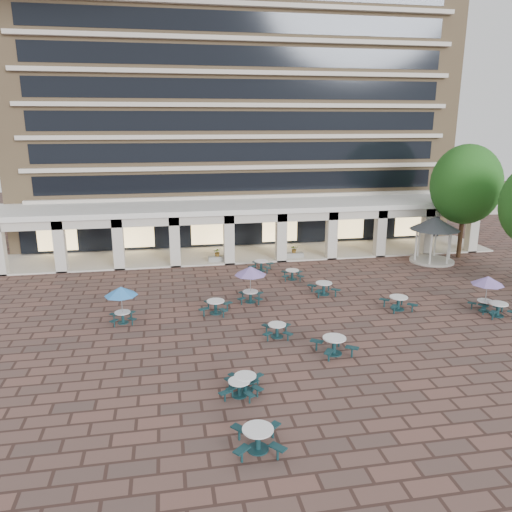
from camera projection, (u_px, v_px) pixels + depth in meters
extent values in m
plane|color=brown|center=(294.00, 320.00, 28.36)|extent=(120.00, 120.00, 0.00)
cube|color=#977A55|center=(232.00, 121.00, 49.72)|extent=(40.00, 15.00, 22.00)
cube|color=beige|center=(244.00, 197.00, 44.05)|extent=(36.80, 0.50, 0.35)
cube|color=black|center=(244.00, 182.00, 43.93)|extent=(35.20, 0.05, 1.60)
cube|color=beige|center=(244.00, 167.00, 43.38)|extent=(36.80, 0.50, 0.35)
cube|color=black|center=(244.00, 152.00, 43.26)|extent=(35.20, 0.05, 1.60)
cube|color=beige|center=(244.00, 137.00, 42.70)|extent=(36.80, 0.50, 0.35)
cube|color=black|center=(244.00, 121.00, 42.58)|extent=(35.20, 0.05, 1.60)
cube|color=beige|center=(244.00, 105.00, 42.02)|extent=(36.80, 0.50, 0.35)
cube|color=black|center=(243.00, 89.00, 41.90)|extent=(35.20, 0.05, 1.60)
cube|color=beige|center=(244.00, 72.00, 41.34)|extent=(36.80, 0.50, 0.35)
cube|color=black|center=(243.00, 56.00, 41.22)|extent=(35.20, 0.05, 1.60)
cube|color=beige|center=(244.00, 38.00, 40.67)|extent=(36.80, 0.50, 0.35)
cube|color=black|center=(243.00, 22.00, 40.55)|extent=(35.20, 0.05, 1.60)
cube|color=beige|center=(243.00, 4.00, 39.99)|extent=(36.80, 0.50, 0.35)
cube|color=white|center=(250.00, 205.00, 41.52)|extent=(42.00, 6.60, 0.40)
cube|color=beige|center=(256.00, 217.00, 38.93)|extent=(42.00, 0.30, 0.90)
cube|color=black|center=(245.00, 227.00, 44.71)|extent=(38.00, 0.15, 3.20)
cube|color=beige|center=(250.00, 253.00, 42.60)|extent=(42.00, 6.00, 0.12)
cube|color=beige|center=(60.00, 246.00, 37.07)|extent=(0.80, 0.80, 4.00)
cube|color=beige|center=(118.00, 244.00, 37.80)|extent=(0.80, 0.80, 4.00)
cube|color=beige|center=(175.00, 241.00, 38.53)|extent=(0.80, 0.80, 4.00)
cube|color=beige|center=(229.00, 239.00, 39.26)|extent=(0.80, 0.80, 4.00)
cube|color=beige|center=(281.00, 237.00, 39.99)|extent=(0.80, 0.80, 4.00)
cube|color=beige|center=(331.00, 235.00, 40.72)|extent=(0.80, 0.80, 4.00)
cube|color=beige|center=(380.00, 233.00, 41.44)|extent=(0.80, 0.80, 4.00)
cube|color=beige|center=(427.00, 231.00, 42.17)|extent=(0.80, 0.80, 4.00)
cube|color=beige|center=(472.00, 229.00, 42.90)|extent=(0.80, 0.80, 4.00)
cube|color=#FFD88C|center=(57.00, 237.00, 41.86)|extent=(3.20, 0.08, 2.40)
cube|color=#FFD88C|center=(135.00, 234.00, 42.96)|extent=(3.20, 0.08, 2.40)
cube|color=#FFD88C|center=(209.00, 231.00, 44.07)|extent=(3.20, 0.08, 2.40)
cube|color=#FFD88C|center=(280.00, 228.00, 45.17)|extent=(3.20, 0.08, 2.40)
cube|color=#FFD88C|center=(347.00, 226.00, 46.28)|extent=(3.20, 0.08, 2.40)
cube|color=#FFD88C|center=(411.00, 223.00, 47.38)|extent=(3.20, 0.08, 2.40)
cylinder|color=#133639|center=(245.00, 390.00, 20.98)|extent=(0.65, 0.65, 0.04)
cylinder|color=#133639|center=(245.00, 384.00, 20.90)|extent=(0.17, 0.17, 0.61)
cylinder|color=white|center=(245.00, 376.00, 20.81)|extent=(0.93, 0.93, 0.05)
cube|color=#133639|center=(258.00, 376.00, 21.36)|extent=(0.57, 0.50, 0.05)
cylinder|color=#133639|center=(258.00, 380.00, 21.42)|extent=(0.07, 0.07, 0.39)
cube|color=#133639|center=(234.00, 376.00, 21.38)|extent=(0.50, 0.57, 0.05)
cylinder|color=#133639|center=(234.00, 380.00, 21.43)|extent=(0.07, 0.07, 0.39)
cube|color=#133639|center=(232.00, 388.00, 20.39)|extent=(0.57, 0.50, 0.05)
cylinder|color=#133639|center=(232.00, 393.00, 20.44)|extent=(0.07, 0.07, 0.39)
cube|color=#133639|center=(257.00, 388.00, 20.37)|extent=(0.50, 0.57, 0.05)
cylinder|color=#133639|center=(257.00, 393.00, 20.43)|extent=(0.07, 0.07, 0.39)
cylinder|color=#133639|center=(258.00, 449.00, 17.20)|extent=(0.76, 0.76, 0.04)
cylinder|color=#133639|center=(258.00, 440.00, 17.11)|extent=(0.20, 0.20, 0.72)
cylinder|color=white|center=(258.00, 429.00, 17.00)|extent=(1.09, 1.09, 0.05)
cube|color=#133639|center=(273.00, 426.00, 17.72)|extent=(0.65, 0.62, 0.05)
cylinder|color=#133639|center=(273.00, 432.00, 17.78)|extent=(0.09, 0.09, 0.46)
cube|color=#133639|center=(239.00, 428.00, 17.60)|extent=(0.62, 0.65, 0.05)
cylinder|color=#133639|center=(239.00, 434.00, 17.66)|extent=(0.09, 0.09, 0.46)
cube|color=#133639|center=(242.00, 450.00, 16.44)|extent=(0.65, 0.62, 0.05)
cylinder|color=#133639|center=(242.00, 456.00, 16.51)|extent=(0.09, 0.09, 0.46)
cube|color=#133639|center=(278.00, 447.00, 16.56)|extent=(0.62, 0.65, 0.05)
cylinder|color=#133639|center=(278.00, 454.00, 16.63)|extent=(0.09, 0.09, 0.46)
cylinder|color=#133639|center=(334.00, 353.00, 24.30)|extent=(0.79, 0.79, 0.05)
cylinder|color=#133639|center=(334.00, 347.00, 24.21)|extent=(0.20, 0.20, 0.75)
cylinder|color=white|center=(334.00, 338.00, 24.09)|extent=(1.14, 1.14, 0.06)
cube|color=#133639|center=(339.00, 337.00, 24.96)|extent=(0.62, 0.69, 0.06)
cylinder|color=#133639|center=(339.00, 342.00, 25.03)|extent=(0.09, 0.09, 0.48)
cube|color=#133639|center=(317.00, 341.00, 24.53)|extent=(0.69, 0.62, 0.06)
cylinder|color=#133639|center=(316.00, 346.00, 24.60)|extent=(0.09, 0.09, 0.48)
cube|color=#133639|center=(329.00, 352.00, 23.40)|extent=(0.62, 0.69, 0.06)
cylinder|color=#133639|center=(329.00, 357.00, 23.47)|extent=(0.09, 0.09, 0.48)
cube|color=#133639|center=(352.00, 348.00, 23.83)|extent=(0.69, 0.62, 0.06)
cylinder|color=#133639|center=(352.00, 353.00, 23.89)|extent=(0.09, 0.09, 0.48)
cylinder|color=#133639|center=(497.00, 316.00, 29.03)|extent=(0.73, 0.73, 0.04)
cylinder|color=#133639|center=(498.00, 310.00, 28.95)|extent=(0.19, 0.19, 0.69)
cylinder|color=white|center=(499.00, 304.00, 28.84)|extent=(1.05, 1.05, 0.05)
cube|color=#133639|center=(503.00, 305.00, 29.49)|extent=(0.64, 0.58, 0.05)
cylinder|color=#133639|center=(502.00, 309.00, 29.56)|extent=(0.08, 0.08, 0.44)
cube|color=#133639|center=(483.00, 305.00, 29.45)|extent=(0.58, 0.64, 0.05)
cylinder|color=#133639|center=(483.00, 309.00, 29.52)|extent=(0.08, 0.08, 0.44)
cube|color=#133639|center=(493.00, 312.00, 28.34)|extent=(0.64, 0.58, 0.05)
cylinder|color=#133639|center=(493.00, 316.00, 28.40)|extent=(0.08, 0.08, 0.44)
cylinder|color=#133639|center=(123.00, 323.00, 28.02)|extent=(0.61, 0.61, 0.03)
cylinder|color=#133639|center=(123.00, 318.00, 27.95)|extent=(0.16, 0.16, 0.58)
cylinder|color=white|center=(122.00, 312.00, 27.86)|extent=(0.87, 0.87, 0.04)
cube|color=#133639|center=(131.00, 313.00, 28.51)|extent=(0.49, 0.53, 0.04)
cylinder|color=#133639|center=(131.00, 316.00, 28.56)|extent=(0.07, 0.07, 0.37)
cube|color=#133639|center=(114.00, 314.00, 28.24)|extent=(0.53, 0.49, 0.04)
cylinder|color=#133639|center=(114.00, 318.00, 28.29)|extent=(0.07, 0.07, 0.37)
cube|color=#133639|center=(114.00, 321.00, 27.35)|extent=(0.49, 0.53, 0.04)
cylinder|color=#133639|center=(114.00, 324.00, 27.40)|extent=(0.07, 0.07, 0.37)
cube|color=#133639|center=(132.00, 319.00, 27.61)|extent=(0.53, 0.49, 0.04)
cylinder|color=#133639|center=(132.00, 322.00, 27.67)|extent=(0.07, 0.07, 0.37)
cylinder|color=gray|center=(122.00, 305.00, 27.75)|extent=(0.04, 0.04, 2.10)
cone|color=#317DD3|center=(121.00, 291.00, 27.54)|extent=(1.84, 1.84, 0.48)
cylinder|color=#133639|center=(239.00, 395.00, 20.58)|extent=(0.64, 0.64, 0.04)
cylinder|color=#133639|center=(239.00, 389.00, 20.50)|extent=(0.16, 0.16, 0.60)
cylinder|color=white|center=(239.00, 381.00, 20.41)|extent=(0.91, 0.91, 0.05)
cube|color=#133639|center=(253.00, 382.00, 20.89)|extent=(0.56, 0.46, 0.05)
cylinder|color=#133639|center=(253.00, 386.00, 20.95)|extent=(0.07, 0.07, 0.38)
cube|color=#133639|center=(229.00, 380.00, 21.03)|extent=(0.46, 0.56, 0.05)
cylinder|color=#133639|center=(230.00, 384.00, 21.08)|extent=(0.07, 0.07, 0.38)
cube|color=#133639|center=(225.00, 392.00, 20.06)|extent=(0.56, 0.46, 0.05)
cylinder|color=#133639|center=(225.00, 397.00, 20.12)|extent=(0.07, 0.07, 0.38)
cube|color=#133639|center=(250.00, 394.00, 19.93)|extent=(0.46, 0.56, 0.05)
cylinder|color=#133639|center=(250.00, 399.00, 19.99)|extent=(0.07, 0.07, 0.38)
cylinder|color=#133639|center=(250.00, 302.00, 31.26)|extent=(0.67, 0.67, 0.04)
cylinder|color=#133639|center=(250.00, 297.00, 31.19)|extent=(0.17, 0.17, 0.63)
cylinder|color=white|center=(250.00, 292.00, 31.09)|extent=(0.95, 0.95, 0.05)
cube|color=#133639|center=(259.00, 293.00, 31.65)|extent=(0.58, 0.51, 0.05)
cylinder|color=#133639|center=(259.00, 296.00, 31.71)|extent=(0.08, 0.08, 0.40)
cube|color=#133639|center=(243.00, 293.00, 31.68)|extent=(0.51, 0.58, 0.05)
cylinder|color=#133639|center=(243.00, 296.00, 31.74)|extent=(0.08, 0.08, 0.40)
cube|color=#133639|center=(242.00, 298.00, 30.67)|extent=(0.58, 0.51, 0.05)
cylinder|color=#133639|center=(242.00, 302.00, 30.73)|extent=(0.08, 0.08, 0.40)
cube|color=#133639|center=(259.00, 299.00, 30.64)|extent=(0.51, 0.58, 0.05)
cylinder|color=#133639|center=(259.00, 302.00, 30.69)|extent=(0.08, 0.08, 0.40)
cylinder|color=gray|center=(250.00, 285.00, 30.97)|extent=(0.05, 0.05, 2.29)
cone|color=#8367B7|center=(250.00, 271.00, 30.74)|extent=(2.00, 2.00, 0.52)
cylinder|color=#133639|center=(398.00, 309.00, 30.03)|extent=(0.76, 0.76, 0.04)
cylinder|color=#133639|center=(398.00, 304.00, 29.94)|extent=(0.19, 0.19, 0.71)
cylinder|color=white|center=(399.00, 297.00, 29.83)|extent=(1.08, 1.08, 0.05)
cube|color=#133639|center=(402.00, 298.00, 30.61)|extent=(0.62, 0.64, 0.05)
cylinder|color=#133639|center=(402.00, 302.00, 30.67)|extent=(0.09, 0.09, 0.45)
cube|color=#133639|center=(385.00, 299.00, 30.33)|extent=(0.64, 0.62, 0.05)
cylinder|color=#133639|center=(384.00, 303.00, 30.40)|extent=(0.09, 0.09, 0.45)
cube|color=#133639|center=(394.00, 306.00, 29.22)|extent=(0.62, 0.64, 0.05)
cylinder|color=#133639|center=(394.00, 310.00, 29.28)|extent=(0.09, 0.09, 0.45)
cube|color=#133639|center=(413.00, 305.00, 29.49)|extent=(0.64, 0.62, 0.05)
cylinder|color=#133639|center=(412.00, 308.00, 29.56)|extent=(0.09, 0.09, 0.45)
cylinder|color=#133639|center=(216.00, 313.00, 29.44)|extent=(0.73, 0.73, 0.04)
cylinder|color=#133639|center=(216.00, 308.00, 29.35)|extent=(0.19, 0.19, 0.69)
cylinder|color=white|center=(216.00, 301.00, 29.24)|extent=(1.04, 1.04, 0.05)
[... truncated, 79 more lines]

